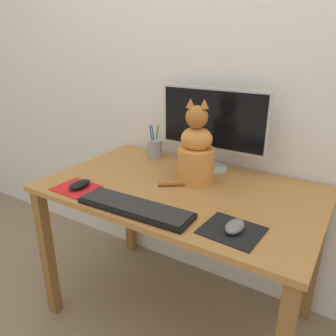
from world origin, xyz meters
TOP-DOWN VIEW (x-y plane):
  - ground_plane at (0.00, 0.00)m, footprint 12.00×12.00m
  - wall_back at (0.00, 0.40)m, footprint 7.00×0.04m
  - desk at (0.00, 0.00)m, footprint 1.20×0.73m
  - monitor at (0.02, 0.27)m, footprint 0.54×0.17m
  - keyboard at (-0.04, -0.28)m, footprint 0.47×0.15m
  - mousepad_left at (-0.38, -0.26)m, footprint 0.18×0.16m
  - mousepad_right at (0.33, -0.22)m, footprint 0.21×0.19m
  - computer_mouse_left at (-0.36, -0.25)m, footprint 0.06×0.11m
  - computer_mouse_right at (0.34, -0.22)m, footprint 0.06×0.10m
  - cat at (0.02, 0.09)m, footprint 0.22×0.26m
  - pen_cup at (-0.32, 0.27)m, footprint 0.08×0.08m

SIDE VIEW (x-z plane):
  - ground_plane at x=0.00m, z-range 0.00..0.00m
  - desk at x=0.00m, z-range 0.26..0.99m
  - mousepad_left at x=-0.38m, z-range 0.72..0.73m
  - mousepad_right at x=0.33m, z-range 0.72..0.73m
  - keyboard at x=-0.04m, z-range 0.72..0.75m
  - computer_mouse_left at x=-0.36m, z-range 0.73..0.76m
  - computer_mouse_right at x=0.34m, z-range 0.73..0.76m
  - pen_cup at x=-0.32m, z-range 0.69..0.87m
  - cat at x=0.02m, z-range 0.68..1.05m
  - monitor at x=0.02m, z-range 0.75..1.16m
  - wall_back at x=0.00m, z-range 0.00..2.50m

